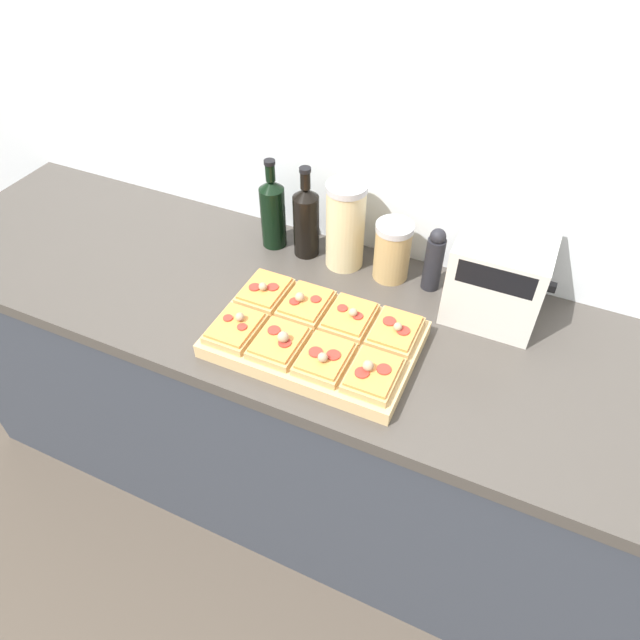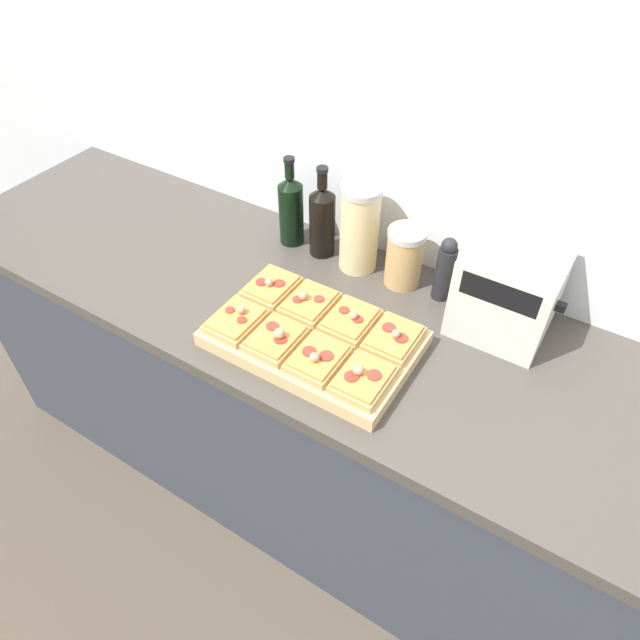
# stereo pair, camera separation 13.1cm
# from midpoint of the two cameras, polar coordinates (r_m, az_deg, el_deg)

# --- Properties ---
(ground_plane) EXTENTS (12.00, 12.00, 0.00)m
(ground_plane) POSITION_cam_midpoint_polar(r_m,az_deg,el_deg) (2.11, -4.32, -23.90)
(ground_plane) COLOR #4C4238
(wall_back) EXTENTS (6.00, 0.06, 2.50)m
(wall_back) POSITION_cam_midpoint_polar(r_m,az_deg,el_deg) (1.58, 5.15, 17.44)
(wall_back) COLOR silver
(wall_back) RESTS_ON ground_plane
(kitchen_counter) EXTENTS (2.63, 0.67, 0.91)m
(kitchen_counter) POSITION_cam_midpoint_polar(r_m,az_deg,el_deg) (1.85, -0.38, -10.11)
(kitchen_counter) COLOR #333842
(kitchen_counter) RESTS_ON ground_plane
(cutting_board) EXTENTS (0.50, 0.32, 0.04)m
(cutting_board) POSITION_cam_midpoint_polar(r_m,az_deg,el_deg) (1.42, -3.15, -2.04)
(cutting_board) COLOR tan
(cutting_board) RESTS_ON kitchen_counter
(pizza_slice_back_left) EXTENTS (0.11, 0.14, 0.05)m
(pizza_slice_back_left) POSITION_cam_midpoint_polar(r_m,az_deg,el_deg) (1.52, -8.04, 2.79)
(pizza_slice_back_left) COLOR tan
(pizza_slice_back_left) RESTS_ON cutting_board
(pizza_slice_back_midleft) EXTENTS (0.11, 0.14, 0.05)m
(pizza_slice_back_midleft) POSITION_cam_midpoint_polar(r_m,az_deg,el_deg) (1.47, -3.99, 1.54)
(pizza_slice_back_midleft) COLOR tan
(pizza_slice_back_midleft) RESTS_ON cutting_board
(pizza_slice_back_midright) EXTENTS (0.11, 0.14, 0.05)m
(pizza_slice_back_midright) POSITION_cam_midpoint_polar(r_m,az_deg,el_deg) (1.43, 0.36, 0.17)
(pizza_slice_back_midright) COLOR tan
(pizza_slice_back_midright) RESTS_ON cutting_board
(pizza_slice_back_right) EXTENTS (0.11, 0.14, 0.05)m
(pizza_slice_back_right) POSITION_cam_midpoint_polar(r_m,az_deg,el_deg) (1.40, 4.89, -1.25)
(pizza_slice_back_right) COLOR tan
(pizza_slice_back_right) RESTS_ON cutting_board
(pizza_slice_front_left) EXTENTS (0.11, 0.14, 0.05)m
(pizza_slice_front_left) POSITION_cam_midpoint_polar(r_m,az_deg,el_deg) (1.43, -11.09, -0.86)
(pizza_slice_front_left) COLOR tan
(pizza_slice_front_left) RESTS_ON cutting_board
(pizza_slice_front_midleft) EXTENTS (0.11, 0.14, 0.06)m
(pizza_slice_front_midleft) POSITION_cam_midpoint_polar(r_m,az_deg,el_deg) (1.37, -6.87, -2.34)
(pizza_slice_front_midleft) COLOR tan
(pizza_slice_front_midleft) RESTS_ON cutting_board
(pizza_slice_front_midright) EXTENTS (0.11, 0.14, 0.05)m
(pizza_slice_front_midright) POSITION_cam_midpoint_polar(r_m,az_deg,el_deg) (1.33, -2.36, -3.94)
(pizza_slice_front_midright) COLOR tan
(pizza_slice_front_midright) RESTS_ON cutting_board
(pizza_slice_front_right) EXTENTS (0.11, 0.14, 0.05)m
(pizza_slice_front_right) POSITION_cam_midpoint_polar(r_m,az_deg,el_deg) (1.30, 2.45, -5.55)
(pizza_slice_front_right) COLOR tan
(pizza_slice_front_right) RESTS_ON cutting_board
(olive_oil_bottle) EXTENTS (0.07, 0.07, 0.28)m
(olive_oil_bottle) POSITION_cam_midpoint_polar(r_m,az_deg,el_deg) (1.71, -6.98, 10.64)
(olive_oil_bottle) COLOR black
(olive_oil_bottle) RESTS_ON kitchen_counter
(wine_bottle) EXTENTS (0.08, 0.08, 0.28)m
(wine_bottle) POSITION_cam_midpoint_polar(r_m,az_deg,el_deg) (1.66, -3.70, 9.87)
(wine_bottle) COLOR black
(wine_bottle) RESTS_ON kitchen_counter
(grain_jar_tall) EXTENTS (0.11, 0.11, 0.26)m
(grain_jar_tall) POSITION_cam_midpoint_polar(r_m,az_deg,el_deg) (1.61, 0.19, 9.35)
(grain_jar_tall) COLOR beige
(grain_jar_tall) RESTS_ON kitchen_counter
(grain_jar_short) EXTENTS (0.10, 0.10, 0.17)m
(grain_jar_short) POSITION_cam_midpoint_polar(r_m,az_deg,el_deg) (1.59, 4.90, 6.82)
(grain_jar_short) COLOR tan
(grain_jar_short) RESTS_ON kitchen_counter
(pepper_mill) EXTENTS (0.05, 0.05, 0.19)m
(pepper_mill) POSITION_cam_midpoint_polar(r_m,az_deg,el_deg) (1.56, 8.97, 5.88)
(pepper_mill) COLOR black
(pepper_mill) RESTS_ON kitchen_counter
(toaster_oven) EXTENTS (0.25, 0.21, 0.23)m
(toaster_oven) POSITION_cam_midpoint_polar(r_m,az_deg,el_deg) (1.50, 15.04, 4.08)
(toaster_oven) COLOR beige
(toaster_oven) RESTS_ON kitchen_counter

